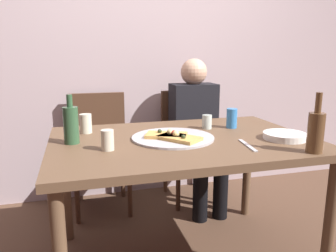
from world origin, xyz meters
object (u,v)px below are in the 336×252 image
object	(u,v)px
chair_right	(190,137)
guest_in_sweater	(197,126)
pizza_tray	(173,138)
beer_bottle	(71,124)
plate_stack	(285,136)
pizza_slice_last	(179,137)
wine_glass	(108,140)
tumbler_near	(86,124)
chair_left	(99,144)
soda_can	(232,118)
dining_table	(182,152)
tumbler_far	(207,122)
wine_bottle	(316,131)
pizza_slice_extra	(167,135)
table_knife	(248,145)

from	to	relation	value
chair_right	guest_in_sweater	xyz separation A→B (m)	(-0.00, -0.15, 0.13)
pizza_tray	beer_bottle	distance (m)	0.54
plate_stack	pizza_tray	bearing A→B (deg)	163.79
pizza_slice_last	wine_glass	world-z (taller)	wine_glass
tumbler_near	chair_left	bearing A→B (deg)	79.94
pizza_slice_last	soda_can	bearing A→B (deg)	29.00
dining_table	tumbler_far	size ratio (longest dim) A/B	16.42
chair_left	chair_right	distance (m)	0.76
beer_bottle	tumbler_near	xyz separation A→B (m)	(0.08, 0.22, -0.05)
guest_in_sweater	tumbler_far	bearing A→B (deg)	75.60
wine_bottle	tumbler_near	distance (m)	1.24
pizza_tray	pizza_slice_extra	xyz separation A→B (m)	(-0.03, 0.00, 0.02)
tumbler_near	plate_stack	distance (m)	1.13
beer_bottle	chair_right	world-z (taller)	beer_bottle
beer_bottle	table_knife	xyz separation A→B (m)	(0.86, -0.29, -0.10)
pizza_slice_last	guest_in_sweater	world-z (taller)	guest_in_sweater
wine_bottle	guest_in_sweater	bearing A→B (deg)	97.77
tumbler_near	soda_can	distance (m)	0.89
soda_can	guest_in_sweater	size ratio (longest dim) A/B	0.10
pizza_tray	soda_can	distance (m)	0.46
pizza_slice_extra	chair_left	size ratio (longest dim) A/B	0.28
chair_right	plate_stack	bearing A→B (deg)	99.46
beer_bottle	wine_glass	bearing A→B (deg)	-46.22
wine_glass	guest_in_sweater	size ratio (longest dim) A/B	0.09
tumbler_near	soda_can	xyz separation A→B (m)	(0.89, -0.10, 0.00)
dining_table	table_knife	xyz separation A→B (m)	(0.27, -0.23, 0.08)
pizza_slice_last	wine_bottle	distance (m)	0.67
beer_bottle	guest_in_sweater	distance (m)	1.18
chair_left	plate_stack	bearing A→B (deg)	131.71
tumbler_near	table_knife	world-z (taller)	tumbler_near
chair_left	dining_table	bearing A→B (deg)	114.30
tumbler_near	guest_in_sweater	bearing A→B (deg)	27.87
beer_bottle	wine_glass	world-z (taller)	beer_bottle
tumbler_far	soda_can	world-z (taller)	soda_can
chair_right	chair_left	bearing A→B (deg)	0.00
plate_stack	table_knife	bearing A→B (deg)	-165.20
tumbler_near	tumbler_far	size ratio (longest dim) A/B	1.30
beer_bottle	soda_can	distance (m)	0.97
pizza_slice_extra	soda_can	bearing A→B (deg)	18.90
pizza_tray	table_knife	bearing A→B (deg)	-36.58
pizza_tray	chair_right	world-z (taller)	chair_right
dining_table	pizza_tray	xyz separation A→B (m)	(-0.05, 0.01, 0.08)
beer_bottle	chair_right	bearing A→B (deg)	41.13
pizza_slice_last	chair_left	bearing A→B (deg)	110.65
wine_glass	plate_stack	size ratio (longest dim) A/B	0.43
tumbler_far	soda_can	distance (m)	0.16
wine_bottle	pizza_tray	bearing A→B (deg)	143.27
pizza_slice_extra	chair_right	bearing A→B (deg)	62.91
wine_glass	chair_right	distance (m)	1.30
pizza_slice_extra	wine_glass	size ratio (longest dim) A/B	2.54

